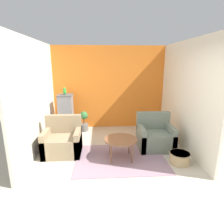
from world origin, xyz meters
name	(u,v)px	position (x,y,z in m)	size (l,w,h in m)	color
ground_plane	(118,184)	(0.00, 0.00, 0.00)	(20.00, 20.00, 0.00)	beige
wall_back_accent	(109,88)	(0.00, 3.24, 1.33)	(3.72, 0.06, 2.67)	orange
wall_left	(36,97)	(-1.83, 1.61, 1.33)	(0.06, 3.21, 2.67)	silver
wall_right	(185,95)	(1.83, 1.61, 1.33)	(0.06, 3.21, 2.67)	silver
area_rug	(120,158)	(0.15, 0.93, 0.01)	(2.03, 1.49, 0.01)	gray
coffee_table	(121,141)	(0.15, 0.93, 0.45)	(0.73, 0.73, 0.49)	brown
armchair_left	(63,142)	(-1.20, 1.29, 0.30)	(0.87, 0.72, 0.89)	#8E7A5B
armchair_right	(155,137)	(1.09, 1.45, 0.30)	(0.87, 0.72, 0.89)	slate
birdcage	(66,114)	(-1.35, 2.75, 0.59)	(0.53, 0.53, 1.21)	#555559
parrot	(65,91)	(-1.35, 2.75, 1.31)	(0.10, 0.18, 0.22)	green
potted_plant	(84,121)	(-0.83, 2.84, 0.33)	(0.28, 0.27, 0.64)	#66605B
wicker_basket	(180,158)	(1.41, 0.65, 0.13)	(0.44, 0.44, 0.25)	tan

